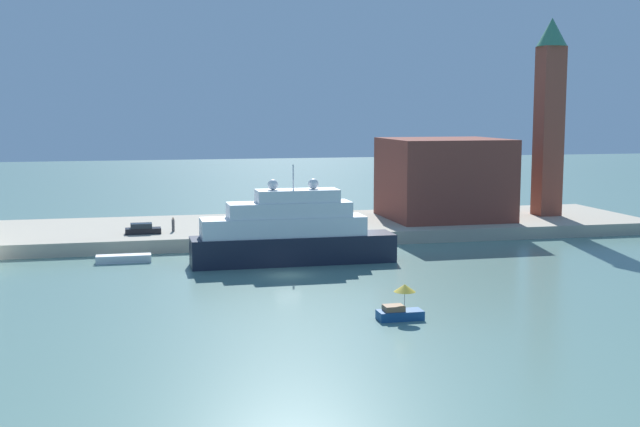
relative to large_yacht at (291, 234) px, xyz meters
The scene contains 10 objects.
ground 7.47m from the large_yacht, 103.23° to the right, with size 400.00×400.00×0.00m, color slate.
quay_dock 20.98m from the large_yacht, 94.22° to the left, with size 110.00×22.59×1.63m, color #ADA38E.
large_yacht is the anchor object (origin of this frame).
small_motorboat 26.41m from the large_yacht, 81.26° to the right, with size 3.68×1.77×2.90m.
work_barge 18.84m from the large_yacht, 165.30° to the left, with size 6.00×1.69×0.86m, color silver.
harbor_building 33.39m from the large_yacht, 38.37° to the left, with size 16.03×15.02×11.22m, color brown.
bell_tower 48.45m from the large_yacht, 25.99° to the left, with size 4.29×4.29×28.15m.
parked_car 21.80m from the large_yacht, 136.29° to the left, with size 4.33×1.80×1.31m.
person_figure 20.05m from the large_yacht, 126.60° to the left, with size 0.36×0.36×1.81m.
mooring_bollard 12.17m from the large_yacht, 66.13° to the left, with size 0.53×0.53×0.65m, color black.
Camera 1 is at (-15.43, -81.27, 16.91)m, focal length 46.13 mm.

